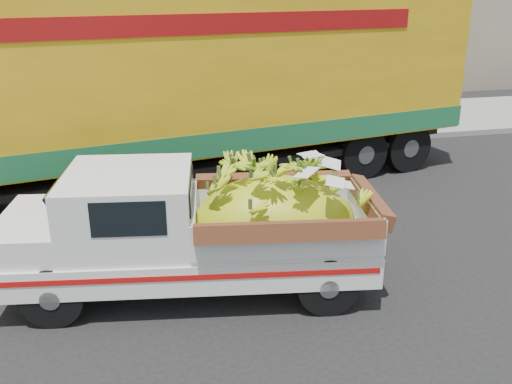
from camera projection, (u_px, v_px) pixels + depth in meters
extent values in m
plane|color=black|center=(226.00, 289.00, 7.94)|extent=(100.00, 100.00, 0.00)
cube|color=gray|center=(175.00, 151.00, 14.14)|extent=(60.00, 0.25, 0.15)
cube|color=gray|center=(167.00, 131.00, 16.05)|extent=(60.00, 4.00, 0.14)
cube|color=gray|center=(478.00, 7.00, 24.39)|extent=(14.00, 6.00, 6.00)
cylinder|color=black|center=(52.00, 296.00, 7.01)|extent=(0.82, 0.35, 0.79)
cylinder|color=black|center=(78.00, 243.00, 8.43)|extent=(0.82, 0.35, 0.79)
cylinder|color=black|center=(328.00, 285.00, 7.27)|extent=(0.82, 0.35, 0.79)
cylinder|color=black|center=(308.00, 235.00, 8.69)|extent=(0.82, 0.35, 0.79)
cube|color=silver|center=(189.00, 251.00, 7.78)|extent=(5.12, 2.51, 0.41)
cube|color=#A50F0C|center=(187.00, 278.00, 6.93)|extent=(4.75, 0.75, 0.07)
cube|color=silver|center=(9.00, 264.00, 7.64)|extent=(0.37, 1.73, 0.15)
cube|color=silver|center=(35.00, 229.00, 7.50)|extent=(1.13, 1.78, 0.38)
cube|color=silver|center=(130.00, 207.00, 7.49)|extent=(1.86, 1.93, 0.94)
cube|color=black|center=(128.00, 219.00, 6.64)|extent=(0.88, 0.15, 0.44)
cube|color=silver|center=(281.00, 216.00, 7.72)|extent=(2.64, 2.12, 0.53)
ellipsoid|color=gold|center=(273.00, 224.00, 7.75)|extent=(2.36, 1.74, 1.33)
cylinder|color=black|center=(407.00, 147.00, 12.76)|extent=(1.14, 0.53, 1.10)
cylinder|color=black|center=(356.00, 127.00, 14.47)|extent=(1.14, 0.53, 1.10)
cylinder|color=black|center=(362.00, 153.00, 12.29)|extent=(1.14, 0.53, 1.10)
cylinder|color=black|center=(315.00, 132.00, 14.00)|extent=(1.14, 0.53, 1.10)
cube|color=black|center=(192.00, 150.00, 11.69)|extent=(11.96, 3.32, 0.36)
cube|color=gold|center=(189.00, 71.00, 11.13)|extent=(12.02, 4.75, 2.84)
cube|color=#1C6337|center=(192.00, 130.00, 11.54)|extent=(12.08, 4.78, 0.45)
cube|color=maroon|center=(211.00, 24.00, 9.72)|extent=(8.24, 1.66, 0.35)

